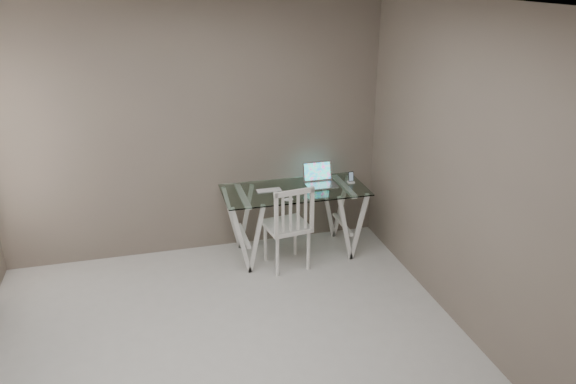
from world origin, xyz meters
name	(u,v)px	position (x,y,z in m)	size (l,w,h in m)	color
room	(216,167)	(-0.06, 0.02, 1.72)	(4.50, 4.52, 2.71)	#B4B2AD
desk	(294,221)	(0.97, 1.85, 0.38)	(1.50, 0.70, 0.75)	silver
chair	(290,224)	(0.83, 1.54, 0.51)	(0.47, 0.47, 0.92)	silver
laptop	(319,179)	(1.27, 1.93, 0.80)	(0.32, 0.28, 0.22)	#B5B5B9
keyboard	(269,190)	(0.70, 1.88, 0.75)	(0.27, 0.12, 0.01)	silver
mouse	(289,200)	(0.83, 1.57, 0.76)	(0.10, 0.06, 0.03)	white
phone_dock	(351,180)	(1.61, 1.89, 0.78)	(0.07, 0.07, 0.12)	white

